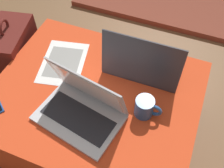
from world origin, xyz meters
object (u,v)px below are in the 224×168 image
laptop_near (82,107)px  laptop_far (143,63)px  coffee_mug (145,107)px  backpack (16,60)px  paper_sheet (63,62)px

laptop_near → laptop_far: (0.17, 0.33, 0.00)m
coffee_mug → backpack: bearing=167.7°
backpack → coffee_mug: size_ratio=4.42×
backpack → laptop_near: bearing=52.2°
laptop_far → coffee_mug: bearing=108.5°
coffee_mug → laptop_far: bearing=109.2°
laptop_far → paper_sheet: laptop_far is taller
backpack → coffee_mug: (0.85, -0.19, 0.24)m
laptop_far → backpack: size_ratio=0.70×
paper_sheet → laptop_far: bearing=1.7°
laptop_near → coffee_mug: laptop_near is taller
laptop_near → paper_sheet: bearing=144.3°
laptop_far → backpack: laptop_far is taller
laptop_far → coffee_mug: (0.08, -0.23, -0.01)m
backpack → paper_sheet: 0.43m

